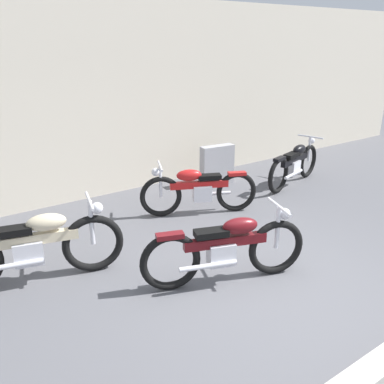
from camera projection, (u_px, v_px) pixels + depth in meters
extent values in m
plane|color=#56565B|center=(270.00, 291.00, 4.89)|extent=(40.00, 40.00, 0.00)
cube|color=beige|center=(108.00, 99.00, 7.60)|extent=(18.00, 0.30, 3.55)
cube|color=#9E9EA3|center=(217.00, 165.00, 8.42)|extent=(0.73, 0.28, 0.81)
torus|color=black|center=(161.00, 197.00, 6.86)|extent=(0.67, 0.37, 0.70)
torus|color=black|center=(236.00, 192.00, 7.08)|extent=(0.67, 0.37, 0.70)
cube|color=silver|center=(202.00, 193.00, 6.97)|extent=(0.36, 0.30, 0.27)
cube|color=#B21919|center=(199.00, 184.00, 6.91)|extent=(0.94, 0.50, 0.12)
ellipsoid|color=#B21919|center=(189.00, 175.00, 6.82)|extent=(0.47, 0.35, 0.19)
cube|color=black|center=(209.00, 177.00, 6.90)|extent=(0.42, 0.32, 0.08)
cube|color=#B21919|center=(237.00, 174.00, 6.97)|extent=(0.33, 0.23, 0.06)
cylinder|color=silver|center=(160.00, 182.00, 6.77)|extent=(0.05, 0.05, 0.53)
cylinder|color=silver|center=(160.00, 166.00, 6.68)|extent=(0.27, 0.52, 0.03)
sphere|color=silver|center=(155.00, 172.00, 6.70)|extent=(0.13, 0.13, 0.13)
cylinder|color=silver|center=(212.00, 194.00, 7.14)|extent=(0.64, 0.34, 0.06)
torus|color=black|center=(308.00, 161.00, 8.88)|extent=(0.71, 0.27, 0.71)
torus|color=black|center=(278.00, 175.00, 7.93)|extent=(0.71, 0.27, 0.71)
cube|color=silver|center=(293.00, 167.00, 8.36)|extent=(0.35, 0.27, 0.27)
cube|color=black|center=(295.00, 160.00, 8.34)|extent=(0.99, 0.36, 0.12)
ellipsoid|color=black|center=(299.00, 150.00, 8.41)|extent=(0.46, 0.30, 0.19)
cube|color=black|center=(291.00, 155.00, 8.17)|extent=(0.42, 0.27, 0.08)
cube|color=black|center=(280.00, 159.00, 7.82)|extent=(0.33, 0.19, 0.06)
cylinder|color=silver|center=(309.00, 149.00, 8.78)|extent=(0.05, 0.05, 0.53)
cylinder|color=silver|center=(310.00, 137.00, 8.69)|extent=(0.18, 0.55, 0.03)
sphere|color=silver|center=(312.00, 141.00, 8.78)|extent=(0.14, 0.14, 0.14)
cylinder|color=silver|center=(294.00, 174.00, 8.17)|extent=(0.67, 0.24, 0.06)
torus|color=black|center=(93.00, 244.00, 5.21)|extent=(0.77, 0.28, 0.77)
cube|color=silver|center=(29.00, 252.00, 4.95)|extent=(0.38, 0.29, 0.29)
cube|color=beige|center=(32.00, 239.00, 4.91)|extent=(1.07, 0.37, 0.13)
ellipsoid|color=beige|center=(46.00, 222.00, 4.90)|extent=(0.50, 0.32, 0.21)
cube|color=black|center=(13.00, 231.00, 4.80)|extent=(0.45, 0.29, 0.08)
cylinder|color=silver|center=(91.00, 223.00, 5.11)|extent=(0.06, 0.06, 0.58)
cylinder|color=silver|center=(89.00, 201.00, 5.01)|extent=(0.19, 0.60, 0.04)
sphere|color=silver|center=(97.00, 208.00, 5.07)|extent=(0.15, 0.15, 0.15)
cylinder|color=silver|center=(10.00, 266.00, 4.79)|extent=(0.73, 0.24, 0.06)
torus|color=black|center=(276.00, 247.00, 5.15)|extent=(0.72, 0.33, 0.73)
torus|color=black|center=(170.00, 262.00, 4.81)|extent=(0.72, 0.33, 0.73)
cube|color=silver|center=(221.00, 254.00, 4.96)|extent=(0.37, 0.30, 0.28)
cube|color=#590F14|center=(225.00, 241.00, 4.92)|extent=(1.00, 0.44, 0.12)
ellipsoid|color=#590F14|center=(240.00, 226.00, 4.90)|extent=(0.48, 0.34, 0.20)
cube|color=black|center=(211.00, 233.00, 4.83)|extent=(0.44, 0.30, 0.08)
cube|color=#590F14|center=(170.00, 236.00, 4.69)|extent=(0.34, 0.22, 0.06)
cylinder|color=silver|center=(278.00, 227.00, 5.05)|extent=(0.06, 0.06, 0.55)
cylinder|color=silver|center=(279.00, 207.00, 4.96)|extent=(0.23, 0.56, 0.04)
sphere|color=silver|center=(285.00, 214.00, 5.01)|extent=(0.14, 0.14, 0.14)
cylinder|color=silver|center=(208.00, 266.00, 4.82)|extent=(0.68, 0.29, 0.06)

